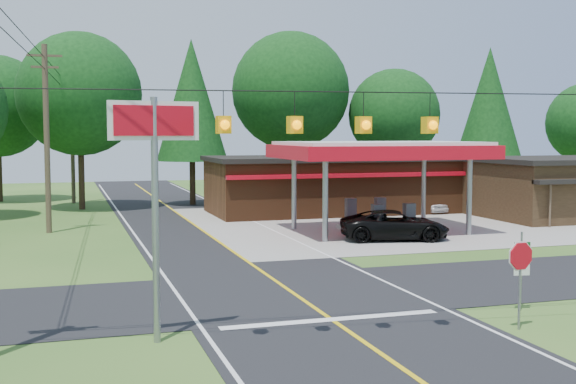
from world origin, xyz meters
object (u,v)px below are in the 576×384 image
object	(u,v)px
suv_car	(395,225)
big_stop_sign	(155,164)
gas_canopy	(379,153)
octagonal_stop_sign	(521,263)
sedan_car	(426,204)

from	to	relation	value
suv_car	big_stop_sign	distance (m)	20.02
gas_canopy	octagonal_stop_sign	bearing A→B (deg)	-103.31
big_stop_sign	octagonal_stop_sign	bearing A→B (deg)	-10.35
suv_car	sedan_car	size ratio (longest dim) A/B	1.52
gas_canopy	sedan_car	size ratio (longest dim) A/B	3.01
sedan_car	octagonal_stop_sign	distance (m)	29.44
suv_car	big_stop_sign	world-z (taller)	big_stop_sign
sedan_car	octagonal_stop_sign	bearing A→B (deg)	-120.28
suv_car	big_stop_sign	size ratio (longest dim) A/B	0.86
octagonal_stop_sign	sedan_car	bearing A→B (deg)	66.67
octagonal_stop_sign	suv_car	bearing A→B (deg)	75.98
suv_car	sedan_car	distance (m)	13.40
suv_car	sedan_car	world-z (taller)	suv_car
suv_car	sedan_car	xyz separation A→B (m)	(7.65, 11.00, -0.14)
gas_canopy	octagonal_stop_sign	world-z (taller)	gas_canopy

